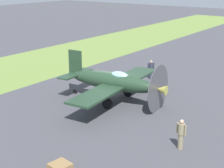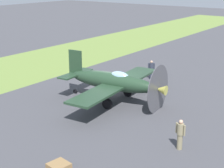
% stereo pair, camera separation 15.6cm
% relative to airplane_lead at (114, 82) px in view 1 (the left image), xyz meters
% --- Properties ---
extents(ground_plane, '(160.00, 160.00, 0.00)m').
position_rel_airplane_lead_xyz_m(ground_plane, '(-1.24, -1.12, -1.56)').
color(ground_plane, '#424247').
extents(grass_verge, '(120.00, 11.00, 0.01)m').
position_rel_airplane_lead_xyz_m(grass_verge, '(-1.24, -13.76, -1.56)').
color(grass_verge, olive).
rests_on(grass_verge, ground).
extents(airplane_lead, '(10.50, 8.32, 3.73)m').
position_rel_airplane_lead_xyz_m(airplane_lead, '(0.00, 0.00, 0.00)').
color(airplane_lead, '#233D28').
rests_on(airplane_lead, ground).
extents(ground_crew_chief, '(0.38, 0.62, 1.73)m').
position_rel_airplane_lead_xyz_m(ground_crew_chief, '(3.96, 7.34, -0.65)').
color(ground_crew_chief, '#847A5B').
rests_on(ground_crew_chief, ground).
extents(ground_crew_mechanic, '(0.43, 0.52, 1.73)m').
position_rel_airplane_lead_xyz_m(ground_crew_mechanic, '(-6.84, -0.76, -0.65)').
color(ground_crew_mechanic, '#2D3342').
rests_on(ground_crew_mechanic, ground).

